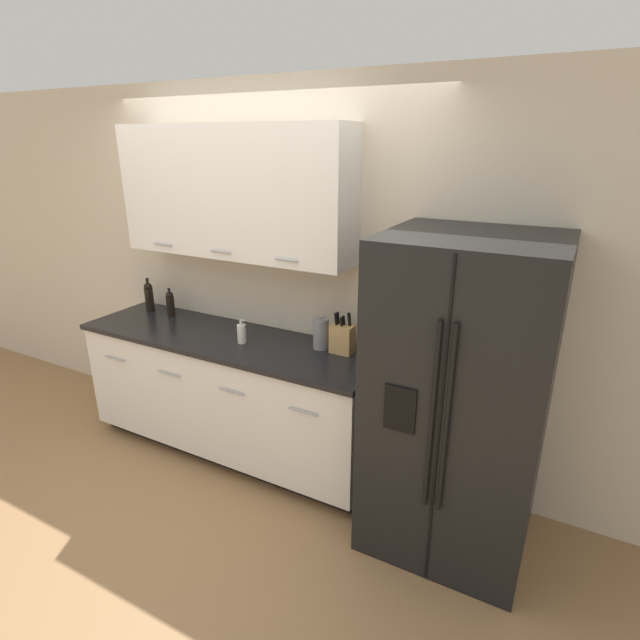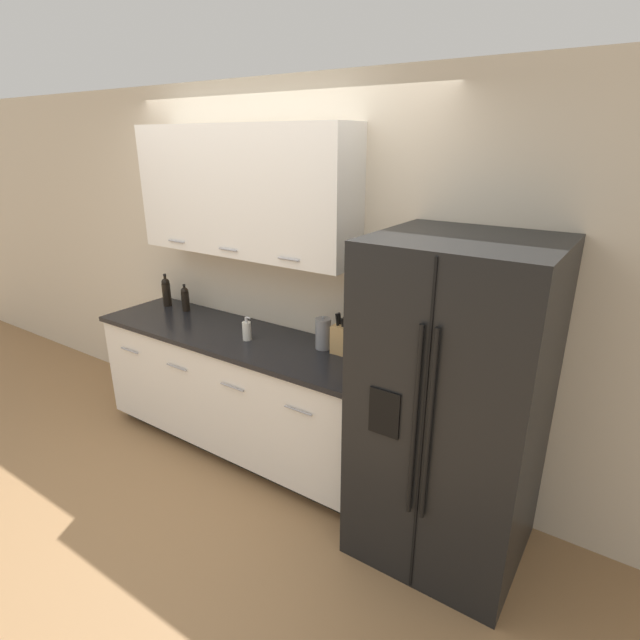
{
  "view_description": "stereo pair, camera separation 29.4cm",
  "coord_description": "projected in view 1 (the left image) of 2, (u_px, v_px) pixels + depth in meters",
  "views": [
    {
      "loc": [
        1.96,
        -1.72,
        2.21
      ],
      "look_at": [
        0.59,
        0.83,
        1.16
      ],
      "focal_mm": 28.0,
      "sensor_mm": 36.0,
      "label": 1
    },
    {
      "loc": [
        2.21,
        -1.57,
        2.21
      ],
      "look_at": [
        0.59,
        0.83,
        1.16
      ],
      "focal_mm": 28.0,
      "sensor_mm": 36.0,
      "label": 2
    }
  ],
  "objects": [
    {
      "name": "refrigerator",
      "position": [
        459.0,
        399.0,
        2.69
      ],
      "size": [
        0.88,
        0.83,
        1.78
      ],
      "color": "black",
      "rests_on": "ground_plane"
    },
    {
      "name": "counter_unit",
      "position": [
        231.0,
        394.0,
        3.65
      ],
      "size": [
        2.24,
        0.64,
        0.91
      ],
      "color": "black",
      "rests_on": "ground_plane"
    },
    {
      "name": "steel_canister",
      "position": [
        321.0,
        333.0,
        3.26
      ],
      "size": [
        0.11,
        0.11,
        0.22
      ],
      "color": "gray",
      "rests_on": "counter_unit"
    },
    {
      "name": "wine_bottle",
      "position": [
        149.0,
        296.0,
        3.98
      ],
      "size": [
        0.07,
        0.07,
        0.27
      ],
      "color": "black",
      "rests_on": "counter_unit"
    },
    {
      "name": "knife_block",
      "position": [
        342.0,
        338.0,
        3.2
      ],
      "size": [
        0.14,
        0.1,
        0.28
      ],
      "color": "tan",
      "rests_on": "counter_unit"
    },
    {
      "name": "oil_bottle",
      "position": [
        170.0,
        303.0,
        3.88
      ],
      "size": [
        0.06,
        0.06,
        0.22
      ],
      "color": "black",
      "rests_on": "counter_unit"
    },
    {
      "name": "ground_plane",
      "position": [
        171.0,
        524.0,
        3.05
      ],
      "size": [
        14.0,
        14.0,
        0.0
      ],
      "primitive_type": "plane",
      "color": "#997047"
    },
    {
      "name": "wall_back",
      "position": [
        261.0,
        254.0,
        3.5
      ],
      "size": [
        10.0,
        0.39,
        2.6
      ],
      "color": "beige",
      "rests_on": "ground_plane"
    },
    {
      "name": "soap_dispenser",
      "position": [
        242.0,
        333.0,
        3.36
      ],
      "size": [
        0.07,
        0.06,
        0.17
      ],
      "color": "silver",
      "rests_on": "counter_unit"
    }
  ]
}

